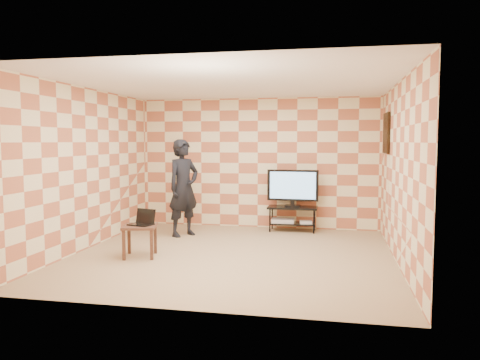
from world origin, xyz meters
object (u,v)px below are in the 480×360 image
object	(u,v)px
side_table	(140,231)
person	(184,188)
tv	(293,186)
tv_stand	(292,213)

from	to	relation	value
side_table	person	xyz separation A→B (m)	(0.16, 1.72, 0.51)
tv	side_table	world-z (taller)	tv
tv	side_table	distance (m)	3.39
tv_stand	person	xyz separation A→B (m)	(-2.01, -0.85, 0.56)
tv	person	world-z (taller)	person
tv	person	xyz separation A→B (m)	(-2.01, -0.85, 0.01)
person	tv	bearing A→B (deg)	-32.68
tv	side_table	xyz separation A→B (m)	(-2.16, -2.56, -0.50)
tv	tv_stand	bearing A→B (deg)	91.83
tv_stand	person	world-z (taller)	person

